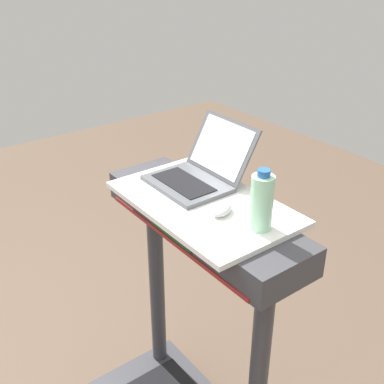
% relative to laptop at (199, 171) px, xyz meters
% --- Properties ---
extents(desk_board, '(0.69, 0.42, 0.02)m').
position_rel_laptop_xyz_m(desk_board, '(0.13, -0.08, -0.06)').
color(desk_board, white).
rests_on(desk_board, treadmill_base).
extents(laptop, '(0.31, 0.34, 0.22)m').
position_rel_laptop_xyz_m(laptop, '(0.00, 0.00, 0.00)').
color(laptop, '#515459').
rests_on(laptop, desk_board).
extents(computer_mouse, '(0.10, 0.12, 0.03)m').
position_rel_laptop_xyz_m(computer_mouse, '(0.24, -0.08, -0.03)').
color(computer_mouse, '#B2B2B7').
rests_on(computer_mouse, desk_board).
extents(water_bottle, '(0.08, 0.08, 0.21)m').
position_rel_laptop_xyz_m(water_bottle, '(0.39, -0.04, 0.05)').
color(water_bottle, '#9EDBB2').
rests_on(water_bottle, desk_board).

